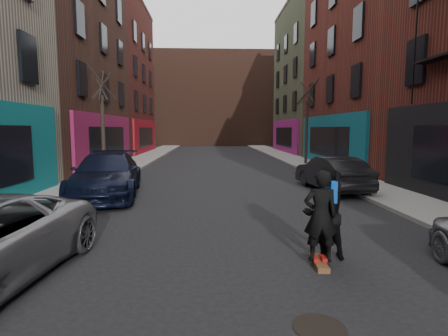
{
  "coord_description": "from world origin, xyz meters",
  "views": [
    {
      "loc": [
        -0.68,
        -0.51,
        2.59
      ],
      "look_at": [
        -0.31,
        8.25,
        1.6
      ],
      "focal_mm": 28.0,
      "sensor_mm": 36.0,
      "label": 1
    }
  ],
  "objects": [
    {
      "name": "building_far",
      "position": [
        0.0,
        56.0,
        7.0
      ],
      "size": [
        40.0,
        10.0,
        14.0
      ],
      "primitive_type": "cube",
      "color": "#47281E",
      "rests_on": "ground"
    },
    {
      "name": "tree_left_far",
      "position": [
        -6.2,
        18.0,
        3.38
      ],
      "size": [
        2.0,
        2.0,
        6.5
      ],
      "primitive_type": null,
      "color": "black",
      "rests_on": "sidewalk_left"
    },
    {
      "name": "skateboarder",
      "position": [
        1.4,
        5.81,
        0.97
      ],
      "size": [
        0.66,
        0.46,
        1.73
      ],
      "primitive_type": "imported",
      "rotation": [
        0.0,
        0.0,
        3.07
      ],
      "color": "black",
      "rests_on": "skateboard"
    },
    {
      "name": "pedestrian",
      "position": [
        1.58,
        6.15,
        0.92
      ],
      "size": [
        1.02,
        0.88,
        1.82
      ],
      "rotation": [
        0.0,
        0.0,
        3.37
      ],
      "color": "black",
      "rests_on": "ground"
    },
    {
      "name": "tree_right_far",
      "position": [
        6.2,
        24.0,
        3.53
      ],
      "size": [
        2.0,
        2.0,
        6.8
      ],
      "primitive_type": null,
      "color": "black",
      "rests_on": "sidewalk_right"
    },
    {
      "name": "sidewalk_right",
      "position": [
        6.25,
        30.0,
        0.07
      ],
      "size": [
        2.5,
        84.0,
        0.13
      ],
      "primitive_type": "cube",
      "color": "gray",
      "rests_on": "ground"
    },
    {
      "name": "sidewalk_left",
      "position": [
        -6.25,
        30.0,
        0.07
      ],
      "size": [
        2.5,
        84.0,
        0.13
      ],
      "primitive_type": "cube",
      "color": "gray",
      "rests_on": "ground"
    },
    {
      "name": "manhole",
      "position": [
        0.75,
        3.73,
        0.01
      ],
      "size": [
        0.76,
        0.76,
        0.01
      ],
      "primitive_type": "cylinder",
      "rotation": [
        0.0,
        0.0,
        -0.09
      ],
      "color": "black",
      "rests_on": "ground"
    },
    {
      "name": "skateboard",
      "position": [
        1.4,
        5.81,
        0.05
      ],
      "size": [
        0.28,
        0.81,
        0.1
      ],
      "primitive_type": "cube",
      "rotation": [
        0.0,
        0.0,
        -0.07
      ],
      "color": "brown",
      "rests_on": "ground"
    },
    {
      "name": "parked_right_end",
      "position": [
        4.47,
        13.84,
        0.72
      ],
      "size": [
        2.11,
        4.53,
        1.44
      ],
      "primitive_type": "imported",
      "rotation": [
        0.0,
        0.0,
        3.28
      ],
      "color": "black",
      "rests_on": "ground"
    },
    {
      "name": "parked_left_end",
      "position": [
        -4.6,
        12.92,
        0.83
      ],
      "size": [
        3.11,
        6.02,
        1.67
      ],
      "primitive_type": "imported",
      "rotation": [
        0.0,
        0.0,
        0.14
      ],
      "color": "black",
      "rests_on": "ground"
    }
  ]
}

